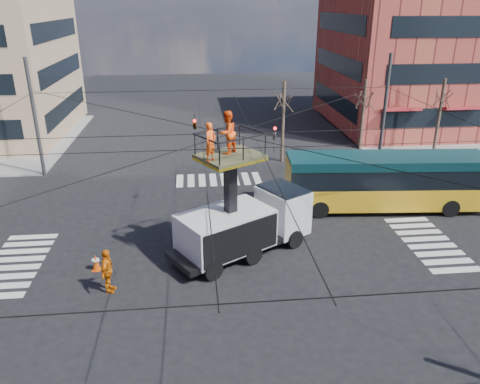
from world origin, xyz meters
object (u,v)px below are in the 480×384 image
object	(u,v)px
traffic_cone	(96,262)
flagger	(296,201)
city_bus	(386,181)
worker_ground	(107,271)
utility_truck	(244,210)

from	to	relation	value
traffic_cone	flagger	size ratio (longest dim) A/B	0.40
city_bus	worker_ground	world-z (taller)	city_bus
city_bus	traffic_cone	bearing A→B (deg)	-156.97
traffic_cone	worker_ground	bearing A→B (deg)	-64.48
city_bus	utility_truck	bearing A→B (deg)	-149.76
utility_truck	traffic_cone	distance (m)	7.14
city_bus	worker_ground	bearing A→B (deg)	-150.02
utility_truck	worker_ground	bearing A→B (deg)	174.59
utility_truck	traffic_cone	xyz separation A→B (m)	(-6.83, -1.05, -1.79)
worker_ground	flagger	bearing A→B (deg)	-46.48
utility_truck	flagger	bearing A→B (deg)	16.69
traffic_cone	flagger	world-z (taller)	flagger
traffic_cone	flagger	xyz separation A→B (m)	(10.15, 4.65, 0.58)
flagger	utility_truck	bearing A→B (deg)	-45.19
traffic_cone	city_bus	bearing A→B (deg)	18.76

